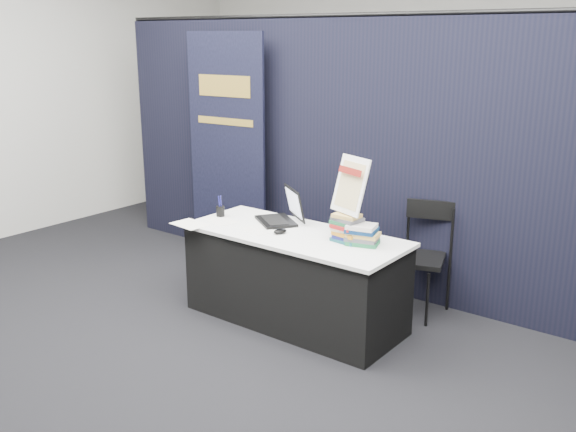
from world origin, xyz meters
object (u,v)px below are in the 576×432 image
Objects in this scene: laptop at (280,213)px; info_sign at (350,186)px; display_table at (295,277)px; stacking_chair at (420,252)px; book_stack_tall at (347,228)px; pullup_banner at (227,162)px; book_stack_short at (362,234)px.

laptop is 0.84m from info_sign.
stacking_chair is (0.70, 0.80, 0.14)m from display_table.
laptop is 0.53× the size of stacking_chair.
book_stack_tall is 0.10× the size of pullup_banner.
pullup_banner reaches higher than info_sign.
book_stack_tall is at bearing -174.56° from book_stack_short.
info_sign reaches higher than book_stack_tall.
display_table is at bearing -33.11° from pullup_banner.
info_sign is (0.75, -0.10, 0.36)m from laptop.
book_stack_short is 2.17m from pullup_banner.
pullup_banner reaches higher than display_table.
book_stack_short is 0.28× the size of stacking_chair.
laptop reaches higher than stacking_chair.
display_table is 1.94× the size of stacking_chair.
display_table is 6.98× the size of book_stack_short.
pullup_banner is at bearing 179.21° from info_sign.
pullup_banner is 2.22m from stacking_chair.
info_sign is 0.47× the size of stacking_chair.
laptop is 0.76m from book_stack_tall.
book_stack_short is at bearing 11.38° from info_sign.
stacking_chair is (2.16, -0.01, -0.50)m from pullup_banner.
pullup_banner reaches higher than book_stack_tall.
pullup_banner reaches higher than laptop.
book_stack_short is at bearing 7.43° from display_table.
stacking_chair is at bearing -4.40° from pullup_banner.
stacking_chair is (1.00, 0.61, -0.30)m from laptop.
info_sign is at bearing -128.13° from stacking_chair.
book_stack_short is 0.59× the size of info_sign.
pullup_banner is 2.46× the size of stacking_chair.
pullup_banner is (-1.91, 0.72, -0.16)m from info_sign.
book_stack_short is (0.13, 0.01, -0.03)m from book_stack_tall.
laptop is at bearing 172.27° from book_stack_short.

